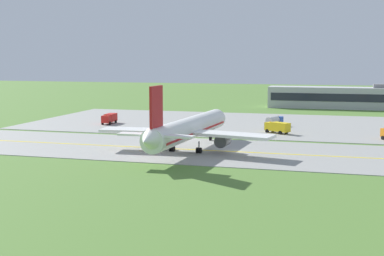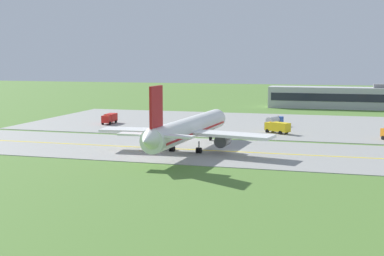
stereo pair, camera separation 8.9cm
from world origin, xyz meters
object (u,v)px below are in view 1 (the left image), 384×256
service_truck_baggage (109,118)px  service_truck_pushback (278,127)px  service_truck_fuel (274,121)px  airplane_lead (188,129)px

service_truck_baggage → service_truck_pushback: same height
service_truck_fuel → service_truck_pushback: (2.17, -11.76, -0.00)m
airplane_lead → service_truck_pushback: airplane_lead is taller
service_truck_baggage → airplane_lead: bearing=-47.6°
service_truck_baggage → service_truck_fuel: bearing=7.7°
airplane_lead → service_truck_pushback: 30.63m
service_truck_fuel → service_truck_pushback: size_ratio=1.03×
airplane_lead → service_truck_baggage: bearing=132.4°
service_truck_baggage → service_truck_fuel: 42.01m
service_truck_baggage → service_truck_fuel: service_truck_fuel is taller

